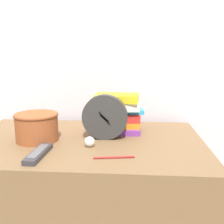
% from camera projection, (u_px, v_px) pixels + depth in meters
% --- Properties ---
extents(wall_back, '(6.00, 0.04, 2.40)m').
position_uv_depth(wall_back, '(94.00, 44.00, 1.53)').
color(wall_back, silver).
rests_on(wall_back, ground_plane).
extents(desk, '(1.11, 0.69, 0.75)m').
position_uv_depth(desk, '(85.00, 212.00, 1.30)').
color(desk, brown).
rests_on(desk, ground_plane).
extents(desk_clock, '(0.21, 0.05, 0.21)m').
position_uv_depth(desk_clock, '(105.00, 117.00, 1.21)').
color(desk_clock, '#333333').
rests_on(desk_clock, desk).
extents(book_stack, '(0.27, 0.20, 0.20)m').
position_uv_depth(book_stack, '(117.00, 113.00, 1.33)').
color(book_stack, '#7A3899').
rests_on(book_stack, desk).
extents(basket, '(0.20, 0.20, 0.13)m').
position_uv_depth(basket, '(37.00, 126.00, 1.20)').
color(basket, '#994C28').
rests_on(basket, desk).
extents(tv_remote, '(0.06, 0.20, 0.02)m').
position_uv_depth(tv_remote, '(39.00, 153.00, 1.02)').
color(tv_remote, '#333338').
rests_on(tv_remote, desk).
extents(crumpled_paper_ball, '(0.04, 0.04, 0.04)m').
position_uv_depth(crumpled_paper_ball, '(90.00, 142.00, 1.12)').
color(crumpled_paper_ball, white).
rests_on(crumpled_paper_ball, desk).
extents(pen, '(0.16, 0.03, 0.01)m').
position_uv_depth(pen, '(114.00, 157.00, 1.00)').
color(pen, '#B21E1E').
rests_on(pen, desk).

